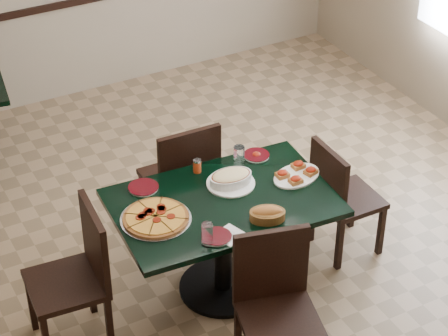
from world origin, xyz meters
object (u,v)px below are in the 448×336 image
main_table (223,223)px  chair_right (339,194)px  chair_near (275,300)px  bread_basket (267,214)px  lasagna_casserole (231,178)px  chair_far (183,176)px  bruschetta_platter (297,174)px  pepperoni_pizza (156,218)px  chair_left (79,270)px

main_table → chair_right: chair_right is taller
chair_near → bread_basket: chair_near is taller
main_table → bread_basket: 0.40m
chair_right → lasagna_casserole: (-0.78, 0.15, 0.30)m
chair_far → bread_basket: (0.13, -0.92, 0.24)m
chair_near → bread_basket: 0.56m
main_table → bruschetta_platter: bruschetta_platter is taller
pepperoni_pizza → bruschetta_platter: size_ratio=1.11×
pepperoni_pizza → lasagna_casserole: lasagna_casserole is taller
chair_far → chair_right: size_ratio=1.11×
bread_basket → bruschetta_platter: size_ratio=0.66×
main_table → bruschetta_platter: 0.58m
lasagna_casserole → chair_far: bearing=105.8°
main_table → lasagna_casserole: bearing=49.5°
chair_far → lasagna_casserole: chair_far is taller
chair_far → pepperoni_pizza: (-0.48, -0.60, 0.22)m
pepperoni_pizza → chair_near: bearing=-62.5°
chair_right → bruschetta_platter: chair_right is taller
main_table → pepperoni_pizza: pepperoni_pizza is taller
main_table → bread_basket: (0.15, -0.30, 0.22)m
chair_far → chair_left: size_ratio=1.01×
chair_far → bread_basket: bearing=99.1°
chair_left → bread_basket: 1.19m
lasagna_casserole → bread_basket: size_ratio=1.21×
pepperoni_pizza → main_table: bearing=-1.6°
main_table → bread_basket: bearing=-60.7°
chair_left → chair_near: bearing=54.1°
bread_basket → bruschetta_platter: (0.40, 0.30, -0.02)m
chair_right → chair_near: bearing=128.0°
chair_right → chair_left: size_ratio=0.91×
chair_far → chair_right: chair_far is taller
chair_left → main_table: bearing=93.1°
main_table → chair_far: 0.62m
chair_far → pepperoni_pizza: 0.80m
bruschetta_platter → chair_left: bearing=165.4°
bread_basket → pepperoni_pizza: bearing=176.1°
chair_near → pepperoni_pizza: 0.90m
pepperoni_pizza → bread_basket: size_ratio=1.68×
chair_far → chair_near: chair_far is taller
main_table → bruschetta_platter: size_ratio=3.65×
bruschetta_platter → lasagna_casserole: bearing=148.8°
lasagna_casserole → chair_near: bearing=-99.0°
chair_left → lasagna_casserole: size_ratio=3.05×
chair_right → bread_basket: (-0.76, -0.29, 0.30)m
lasagna_casserole → chair_left: bearing=-171.6°
bruschetta_platter → chair_near: bearing=-142.5°
pepperoni_pizza → lasagna_casserole: bearing=11.3°
chair_left → lasagna_casserole: 1.14m
chair_near → lasagna_casserole: (0.19, 0.89, 0.25)m
chair_left → pepperoni_pizza: size_ratio=2.20×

